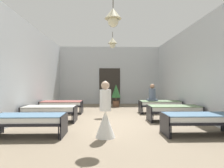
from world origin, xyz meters
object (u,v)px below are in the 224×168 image
Objects in this scene: bed_right_row_1 at (174,109)px; bed_left_row_2 at (62,104)px; bed_left_row_0 at (29,120)px; patient_seated_primary at (152,95)px; bed_left_row_1 at (50,110)px; nurse_near_aisle at (105,117)px; potted_plant at (116,93)px; bed_right_row_0 at (198,119)px; bed_right_row_2 at (160,104)px.

bed_right_row_1 is 1.00× the size of bed_left_row_2.
patient_seated_primary is at bearing 42.08° from bed_left_row_0.
nurse_near_aisle is (2.04, -2.08, 0.09)m from bed_left_row_1.
patient_seated_primary is (4.24, 3.83, 0.43)m from bed_left_row_0.
bed_left_row_1 is at bearing -121.59° from potted_plant.
bed_right_row_0 is at bearing -169.36° from nurse_near_aisle.
bed_left_row_0 is at bearing 1.40° from nurse_near_aisle.
potted_plant reaches higher than bed_right_row_0.
bed_left_row_1 is 2.38× the size of patient_seated_primary.
bed_right_row_1 is 4.96m from bed_left_row_2.
bed_left_row_2 is 4.59m from bed_right_row_2.
bed_left_row_1 is 2.92m from nurse_near_aisle.
potted_plant is at bearing 129.05° from bed_right_row_2.
bed_right_row_0 and bed_right_row_2 have the same top height.
bed_left_row_1 is at bearing -157.50° from bed_right_row_2.
potted_plant is at bearing -88.86° from nurse_near_aisle.
bed_right_row_2 is 3.11m from potted_plant.
bed_right_row_0 is at bearing -90.00° from bed_right_row_2.
bed_left_row_2 is at bearing 140.36° from bed_right_row_0.
bed_left_row_1 is 4.96m from bed_right_row_2.
nurse_near_aisle reaches higher than potted_plant.
bed_left_row_0 and bed_right_row_0 have the same top height.
bed_right_row_1 is at bearing -22.50° from bed_left_row_2.
bed_left_row_2 is at bearing -179.66° from patient_seated_primary.
bed_right_row_2 is at bearing 22.50° from bed_left_row_1.
bed_right_row_2 is 0.55m from patient_seated_primary.
bed_left_row_1 is at bearing -155.56° from patient_seated_primary.
bed_left_row_2 is at bearing 157.50° from bed_right_row_1.
patient_seated_primary reaches higher than bed_left_row_2.
bed_left_row_1 is at bearing 180.00° from bed_right_row_1.
bed_left_row_0 is 1.00× the size of bed_left_row_1.
patient_seated_primary is (2.20, 4.01, 0.34)m from nurse_near_aisle.
bed_left_row_0 is 2.38× the size of patient_seated_primary.
patient_seated_primary is (4.24, 1.93, 0.43)m from bed_left_row_1.
bed_right_row_0 is 3.80m from bed_right_row_2.
bed_right_row_0 is at bearing -84.77° from patient_seated_primary.
nurse_near_aisle reaches higher than bed_left_row_2.
bed_right_row_2 is (4.59, 1.90, 0.00)m from bed_left_row_1.
bed_right_row_1 is 1.90m from bed_right_row_2.
potted_plant is at bearing 58.41° from bed_left_row_1.
bed_left_row_0 and bed_left_row_1 have the same top height.
nurse_near_aisle is (2.04, -3.98, 0.09)m from bed_left_row_2.
nurse_near_aisle reaches higher than bed_left_row_1.
bed_right_row_0 and bed_right_row_1 have the same top height.
bed_right_row_2 is (4.59, 0.00, 0.00)m from bed_left_row_2.
bed_left_row_1 is 1.00× the size of bed_left_row_2.
bed_left_row_0 is 1.00× the size of bed_right_row_1.
bed_left_row_0 is 1.00× the size of bed_right_row_0.
potted_plant is at bearing 114.35° from bed_right_row_1.
patient_seated_primary is 0.60× the size of potted_plant.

